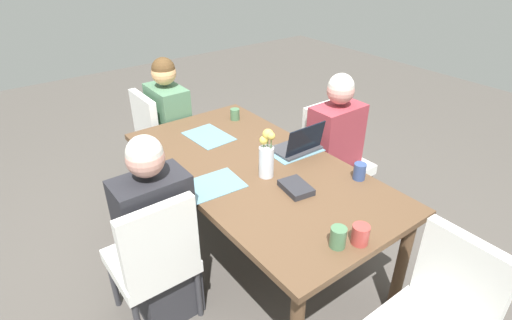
# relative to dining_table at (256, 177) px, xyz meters

# --- Properties ---
(ground_plane) EXTENTS (10.00, 10.00, 0.00)m
(ground_plane) POSITION_rel_dining_table_xyz_m (0.00, 0.00, -0.67)
(ground_plane) COLOR #4C4742
(dining_table) EXTENTS (1.94, 1.01, 0.74)m
(dining_table) POSITION_rel_dining_table_xyz_m (0.00, 0.00, 0.00)
(dining_table) COLOR brown
(dining_table) RESTS_ON ground_plane
(chair_far_left_near) EXTENTS (0.44, 0.44, 0.90)m
(chair_far_left_near) POSITION_rel_dining_table_xyz_m (-0.12, 0.86, -0.17)
(chair_far_left_near) COLOR silver
(chair_far_left_near) RESTS_ON ground_plane
(person_far_left_near) EXTENTS (0.36, 0.40, 1.19)m
(person_far_left_near) POSITION_rel_dining_table_xyz_m (-0.05, 0.80, -0.14)
(person_far_left_near) COLOR #2D2D33
(person_far_left_near) RESTS_ON ground_plane
(chair_head_left_left_mid) EXTENTS (0.44, 0.44, 0.90)m
(chair_head_left_left_mid) POSITION_rel_dining_table_xyz_m (-1.25, -0.11, -0.17)
(chair_head_left_left_mid) COLOR silver
(chair_head_left_left_mid) RESTS_ON ground_plane
(person_head_left_left_mid) EXTENTS (0.40, 0.36, 1.19)m
(person_head_left_left_mid) POSITION_rel_dining_table_xyz_m (-1.19, -0.04, -0.14)
(person_head_left_left_mid) COLOR #2D2D33
(person_head_left_left_mid) RESTS_ON ground_plane
(chair_near_left_far) EXTENTS (0.44, 0.44, 0.90)m
(chair_near_left_far) POSITION_rel_dining_table_xyz_m (0.12, -0.79, -0.17)
(chair_near_left_far) COLOR silver
(chair_near_left_far) RESTS_ON ground_plane
(person_near_left_far) EXTENTS (0.36, 0.40, 1.19)m
(person_near_left_far) POSITION_rel_dining_table_xyz_m (0.04, -0.73, -0.14)
(person_near_left_far) COLOR #2D2D33
(person_near_left_far) RESTS_ON ground_plane
(chair_head_right_right_near) EXTENTS (0.44, 0.44, 0.90)m
(chair_head_right_right_near) POSITION_rel_dining_table_xyz_m (1.29, 0.11, -0.17)
(chair_head_right_right_near) COLOR silver
(chair_head_right_right_near) RESTS_ON ground_plane
(flower_vase) EXTENTS (0.11, 0.09, 0.31)m
(flower_vase) POSITION_rel_dining_table_xyz_m (0.12, -0.01, 0.22)
(flower_vase) COLOR silver
(flower_vase) RESTS_ON dining_table
(placemat_far_left_near) EXTENTS (0.28, 0.37, 0.00)m
(placemat_far_left_near) POSITION_rel_dining_table_xyz_m (-0.02, 0.34, 0.08)
(placemat_far_left_near) COLOR slate
(placemat_far_left_near) RESTS_ON dining_table
(placemat_head_left_left_mid) EXTENTS (0.37, 0.28, 0.00)m
(placemat_head_left_left_mid) POSITION_rel_dining_table_xyz_m (-0.56, -0.02, 0.08)
(placemat_head_left_left_mid) COLOR slate
(placemat_head_left_left_mid) RESTS_ON dining_table
(placemat_near_left_far) EXTENTS (0.28, 0.38, 0.00)m
(placemat_near_left_far) POSITION_rel_dining_table_xyz_m (0.02, -0.34, 0.08)
(placemat_near_left_far) COLOR slate
(placemat_near_left_far) RESTS_ON dining_table
(laptop_far_left_near) EXTENTS (0.22, 0.32, 0.21)m
(laptop_far_left_near) POSITION_rel_dining_table_xyz_m (0.01, 0.36, 0.12)
(laptop_far_left_near) COLOR #38383D
(laptop_far_left_near) RESTS_ON dining_table
(coffee_mug_near_left) EXTENTS (0.08, 0.08, 0.11)m
(coffee_mug_near_left) POSITION_rel_dining_table_xyz_m (0.84, -0.14, 0.13)
(coffee_mug_near_left) COLOR #47704C
(coffee_mug_near_left) RESTS_ON dining_table
(coffee_mug_near_right) EXTENTS (0.07, 0.07, 0.09)m
(coffee_mug_near_right) POSITION_rel_dining_table_xyz_m (-0.70, 0.31, 0.12)
(coffee_mug_near_right) COLOR #47704C
(coffee_mug_near_right) RESTS_ON dining_table
(coffee_mug_centre_left) EXTENTS (0.09, 0.09, 0.10)m
(coffee_mug_centre_left) POSITION_rel_dining_table_xyz_m (0.89, -0.03, 0.13)
(coffee_mug_centre_left) COLOR #AD3D38
(coffee_mug_centre_left) RESTS_ON dining_table
(coffee_mug_centre_right) EXTENTS (0.08, 0.08, 0.10)m
(coffee_mug_centre_right) POSITION_rel_dining_table_xyz_m (0.49, 0.42, 0.13)
(coffee_mug_centre_right) COLOR #33477A
(coffee_mug_centre_right) RESTS_ON dining_table
(book_red_cover) EXTENTS (0.22, 0.17, 0.04)m
(book_red_cover) POSITION_rel_dining_table_xyz_m (0.36, 0.03, 0.09)
(book_red_cover) COLOR #28282D
(book_red_cover) RESTS_ON dining_table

